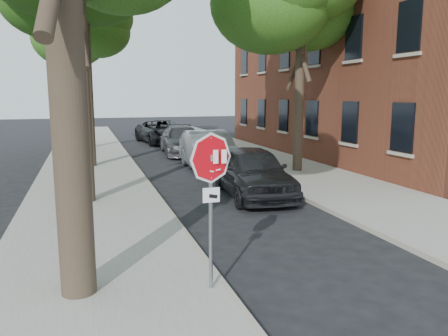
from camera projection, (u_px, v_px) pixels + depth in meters
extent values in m
plane|color=black|center=(250.00, 289.00, 7.53)|extent=(120.00, 120.00, 0.00)
cube|color=gray|center=(90.00, 174.00, 18.05)|extent=(4.00, 55.00, 0.12)
cube|color=gray|center=(278.00, 165.00, 20.59)|extent=(4.00, 55.00, 0.12)
cube|color=#9E9384|center=(140.00, 172.00, 18.66)|extent=(0.12, 55.00, 0.13)
cube|color=#9E9384|center=(237.00, 167.00, 19.98)|extent=(0.12, 55.00, 0.13)
cube|color=brown|center=(400.00, 17.00, 23.63)|extent=(12.00, 20.00, 15.00)
cylinder|color=gray|center=(211.00, 213.00, 7.08)|extent=(0.06, 0.06, 2.60)
cube|color=#99999E|center=(211.00, 158.00, 6.91)|extent=(0.05, 0.06, 0.10)
cylinder|color=#99999E|center=(211.00, 158.00, 6.90)|extent=(0.76, 0.32, 0.82)
cylinder|color=white|center=(211.00, 158.00, 6.89)|extent=(0.76, 0.32, 0.82)
cylinder|color=red|center=(211.00, 158.00, 6.89)|extent=(0.68, 0.29, 0.74)
cube|color=white|center=(199.00, 158.00, 6.81)|extent=(0.08, 0.00, 0.22)
cube|color=white|center=(207.00, 157.00, 6.85)|extent=(0.08, 0.00, 0.22)
cube|color=white|center=(216.00, 157.00, 6.89)|extent=(0.08, 0.00, 0.22)
cube|color=white|center=(224.00, 156.00, 6.94)|extent=(0.08, 0.00, 0.22)
cube|color=silver|center=(205.00, 171.00, 6.87)|extent=(0.08, 0.00, 0.03)
cube|color=silver|center=(212.00, 171.00, 6.91)|extent=(0.08, 0.00, 0.03)
cube|color=silver|center=(218.00, 170.00, 6.94)|extent=(0.08, 0.00, 0.03)
cube|color=white|center=(211.00, 195.00, 7.00)|extent=(0.28, 0.02, 0.24)
cube|color=black|center=(213.00, 196.00, 7.00)|extent=(0.15, 0.00, 0.08)
cylinder|color=black|center=(80.00, 40.00, 12.53)|extent=(0.44, 0.44, 9.50)
cylinder|color=black|center=(86.00, 53.00, 19.12)|extent=(0.48, 0.48, 10.00)
cylinder|color=black|center=(80.00, 72.00, 25.69)|extent=(0.40, 0.40, 9.00)
ellipsoid|color=#134710|center=(78.00, 28.00, 25.28)|extent=(4.16, 4.16, 3.33)
ellipsoid|color=#134710|center=(94.00, 10.00, 24.87)|extent=(3.40, 3.40, 2.72)
ellipsoid|color=#134710|center=(65.00, 36.00, 25.83)|extent=(3.78, 3.78, 3.02)
cylinder|color=black|center=(300.00, 63.00, 17.96)|extent=(0.40, 0.40, 9.00)
ellipsoid|color=#134710|center=(277.00, 11.00, 18.09)|extent=(3.78, 3.78, 3.02)
imported|color=black|center=(252.00, 171.00, 14.34)|extent=(2.34, 4.97, 1.64)
imported|color=#A8AAB0|center=(209.00, 151.00, 19.34)|extent=(2.03, 5.29, 1.72)
imported|color=#48474C|center=(182.00, 140.00, 24.63)|extent=(2.56, 5.54, 1.57)
imported|color=black|center=(162.00, 132.00, 30.13)|extent=(3.31, 6.07, 1.61)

